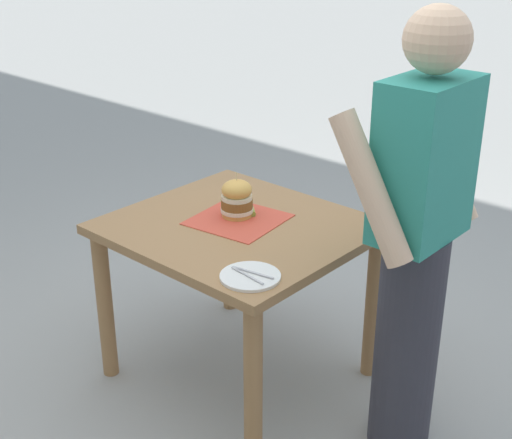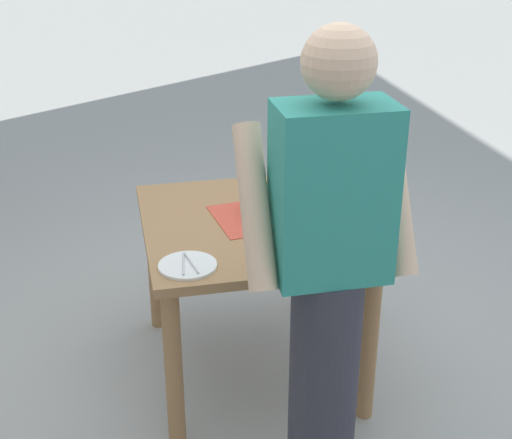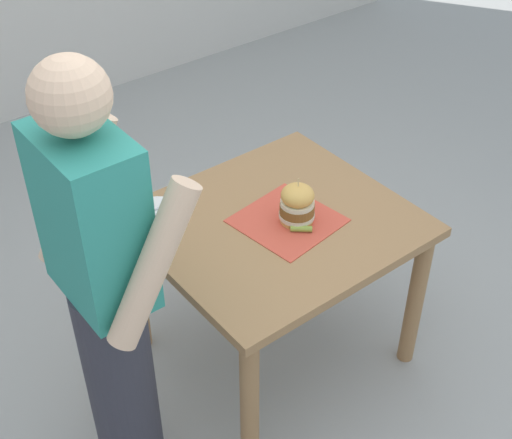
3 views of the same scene
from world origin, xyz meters
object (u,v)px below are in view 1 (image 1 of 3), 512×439
sandwich (237,198)px  diner_across_table (416,240)px  patio_table (238,250)px  pickle_spear (252,211)px  side_plate_with_forks (250,276)px

sandwich → diner_across_table: bearing=92.7°
patio_table → pickle_spear: bearing=-166.8°
patio_table → pickle_spear: pickle_spear is taller
side_plate_with_forks → diner_across_table: 0.60m
pickle_spear → diner_across_table: diner_across_table is taller
pickle_spear → diner_across_table: 0.81m
pickle_spear → side_plate_with_forks: size_ratio=0.37×
patio_table → pickle_spear: 0.18m
sandwich → side_plate_with_forks: (0.37, 0.41, -0.08)m
sandwich → diner_across_table: diner_across_table is taller
pickle_spear → diner_across_table: (0.02, 0.80, 0.12)m
side_plate_with_forks → sandwich: bearing=-132.0°
side_plate_with_forks → patio_table: bearing=-131.7°
sandwich → pickle_spear: (-0.06, 0.03, -0.07)m
patio_table → side_plate_with_forks: bearing=48.3°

